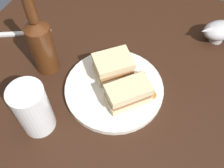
{
  "coord_description": "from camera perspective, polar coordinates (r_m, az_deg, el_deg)",
  "views": [
    {
      "loc": [
        -0.37,
        -0.17,
        1.31
      ],
      "look_at": [
        -0.0,
        -0.01,
        0.73
      ],
      "focal_mm": 41.31,
      "sensor_mm": 36.0,
      "label": 1
    }
  ],
  "objects": [
    {
      "name": "fork",
      "position": [
        0.92,
        -18.92,
        10.55
      ],
      "size": [
        0.1,
        0.17,
        0.01
      ],
      "primitive_type": "cube",
      "rotation": [
        0.0,
        0.0,
        5.2
      ],
      "color": "silver",
      "rests_on": "dining_table"
    },
    {
      "name": "potato_wedge_stray",
      "position": [
        0.72,
        1.02,
        1.59
      ],
      "size": [
        0.03,
        0.05,
        0.02
      ],
      "primitive_type": "cube",
      "rotation": [
        0.0,
        0.0,
        1.44
      ],
      "color": "#B77F33",
      "rests_on": "plate"
    },
    {
      "name": "sandwich_half_right",
      "position": [
        0.72,
        0.26,
        3.98
      ],
      "size": [
        0.13,
        0.13,
        0.06
      ],
      "color": "beige",
      "rests_on": "plate"
    },
    {
      "name": "potato_wedge_back",
      "position": [
        0.72,
        6.31,
        0.82
      ],
      "size": [
        0.05,
        0.02,
        0.02
      ],
      "primitive_type": "cube",
      "rotation": [
        0.0,
        0.0,
        0.15
      ],
      "color": "#AD702D",
      "rests_on": "plate"
    },
    {
      "name": "gravy_boat",
      "position": [
        0.89,
        22.61,
        10.87
      ],
      "size": [
        0.12,
        0.13,
        0.07
      ],
      "color": "#B7B7BC",
      "rests_on": "dining_table"
    },
    {
      "name": "pint_glass",
      "position": [
        0.65,
        -16.88,
        -5.82
      ],
      "size": [
        0.08,
        0.08,
        0.15
      ],
      "color": "white",
      "rests_on": "dining_table"
    },
    {
      "name": "potato_wedge_right_edge",
      "position": [
        0.7,
        2.87,
        -1.28
      ],
      "size": [
        0.03,
        0.06,
        0.02
      ],
      "primitive_type": "cube",
      "rotation": [
        0.0,
        0.0,
        4.46
      ],
      "color": "gold",
      "rests_on": "plate"
    },
    {
      "name": "plate",
      "position": [
        0.72,
        0.32,
        -1.27
      ],
      "size": [
        0.27,
        0.27,
        0.02
      ],
      "primitive_type": "cylinder",
      "color": "silver",
      "rests_on": "dining_table"
    },
    {
      "name": "dining_table",
      "position": [
        1.04,
        -0.23,
        -11.95
      ],
      "size": [
        1.06,
        1.0,
        0.7
      ],
      "primitive_type": "cube",
      "color": "black",
      "rests_on": "ground"
    },
    {
      "name": "potato_wedge_left_edge",
      "position": [
        0.72,
        2.81,
        0.85
      ],
      "size": [
        0.05,
        0.05,
        0.02
      ],
      "primitive_type": "cube",
      "rotation": [
        0.0,
        0.0,
        4.09
      ],
      "color": "#AD702D",
      "rests_on": "plate"
    },
    {
      "name": "potato_wedge_middle",
      "position": [
        0.69,
        7.69,
        -2.54
      ],
      "size": [
        0.05,
        0.05,
        0.02
      ],
      "primitive_type": "cube",
      "rotation": [
        0.0,
        0.0,
        2.38
      ],
      "color": "#AD702D",
      "rests_on": "plate"
    },
    {
      "name": "ground_plane",
      "position": [
        1.37,
        -0.18,
        -17.73
      ],
      "size": [
        6.0,
        6.0,
        0.0
      ],
      "primitive_type": "plane",
      "color": "#333842"
    },
    {
      "name": "sandwich_half_left",
      "position": [
        0.67,
        3.58,
        -2.14
      ],
      "size": [
        0.13,
        0.13,
        0.06
      ],
      "color": "beige",
      "rests_on": "plate"
    },
    {
      "name": "potato_wedge_front",
      "position": [
        0.7,
        7.8,
        -2.2
      ],
      "size": [
        0.04,
        0.04,
        0.02
      ],
      "primitive_type": "cube",
      "rotation": [
        0.0,
        0.0,
        0.51
      ],
      "color": "#AD702D",
      "rests_on": "plate"
    },
    {
      "name": "cider_bottle",
      "position": [
        0.73,
        -15.6,
        8.39
      ],
      "size": [
        0.07,
        0.07,
        0.26
      ],
      "color": "#47230F",
      "rests_on": "dining_table"
    }
  ]
}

